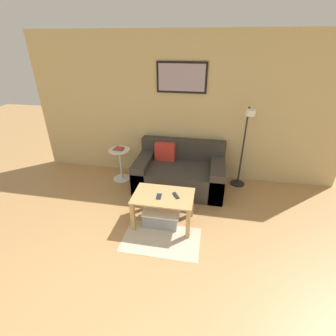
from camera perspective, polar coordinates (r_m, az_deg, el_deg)
The scene contains 10 objects.
wall_back at distance 4.46m, azimuth 3.42°, elevation 13.52°, with size 5.60×0.09×2.55m.
area_rug at distance 3.41m, azimuth -1.57°, elevation -16.38°, with size 1.03×0.62×0.01m, color #C1B299.
couch at distance 4.36m, azimuth 2.81°, elevation -1.04°, with size 1.53×0.95×0.78m.
coffee_table at distance 3.45m, azimuth -1.10°, elevation -7.81°, with size 0.84×0.54×0.47m.
storage_bin at distance 3.61m, azimuth -1.48°, elevation -11.03°, with size 0.52×0.39×0.22m.
floor_lamp at distance 4.27m, azimuth 17.47°, elevation 5.36°, with size 0.25×0.44×1.45m.
side_table at distance 4.63m, azimuth -11.07°, elevation 1.49°, with size 0.39×0.39×0.61m.
book_stack at distance 4.53m, azimuth -11.46°, elevation 4.44°, with size 0.20×0.15×0.03m.
remote_control at distance 3.37m, azimuth 1.89°, elevation -6.44°, with size 0.04×0.15×0.02m, color #232328.
cell_phone at distance 3.36m, azimuth -2.15°, elevation -6.67°, with size 0.07×0.14×0.01m, color #1E2338.
Camera 1 is at (0.54, -0.90, 2.38)m, focal length 26.00 mm.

